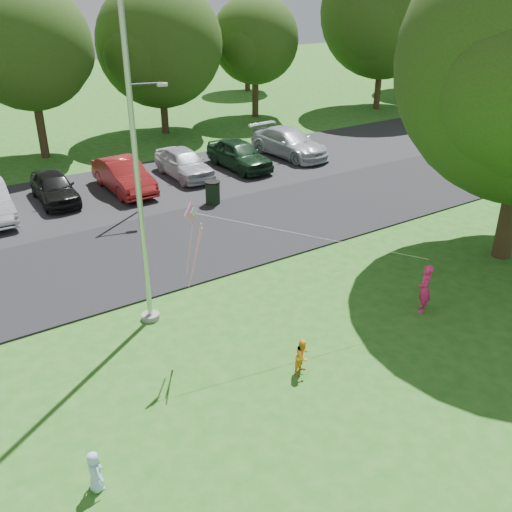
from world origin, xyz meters
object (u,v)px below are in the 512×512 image
kite (202,232)px  trash_can (213,193)px  street_lamp (140,136)px  child_blue (95,471)px  flagpole (137,177)px  child_yellow (303,356)px  woman (425,289)px

kite → trash_can: bearing=34.5°
street_lamp → child_blue: size_ratio=5.91×
child_blue → flagpole: bearing=-35.2°
child_blue → kite: bearing=-55.7°
trash_can → child_yellow: (-3.79, -11.08, -0.06)m
child_yellow → child_blue: 5.42m
flagpole → child_yellow: bearing=-63.7°
flagpole → street_lamp: (3.29, 7.78, -1.06)m
kite → child_blue: bearing=-169.3°
trash_can → kite: size_ratio=0.16×
child_yellow → woman: bearing=-16.3°
trash_can → child_blue: 14.92m
woman → kite: 6.80m
woman → street_lamp: bearing=-118.0°
trash_can → woman: woman is taller
street_lamp → child_yellow: size_ratio=5.60×
flagpole → woman: 8.48m
woman → child_yellow: size_ratio=1.58×
flagpole → woman: flagpole is taller
woman → child_yellow: bearing=-40.1°
child_yellow → trash_can: bearing=50.7°
trash_can → child_blue: size_ratio=1.17×
street_lamp → woman: (3.40, -11.69, -2.37)m
flagpole → child_yellow: (2.10, -4.24, -3.70)m
flagpole → street_lamp: flagpole is taller
street_lamp → child_blue: bearing=-103.3°
trash_can → woman: 10.78m
trash_can → child_blue: trash_can is taller
child_blue → woman: bearing=-85.8°
flagpole → street_lamp: 8.52m
child_blue → child_yellow: bearing=-84.3°
flagpole → woman: bearing=-30.3°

